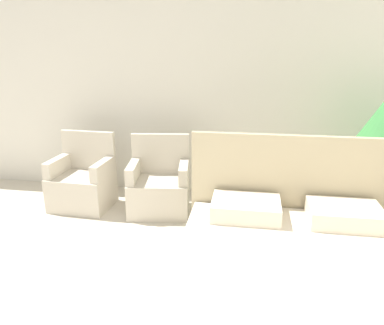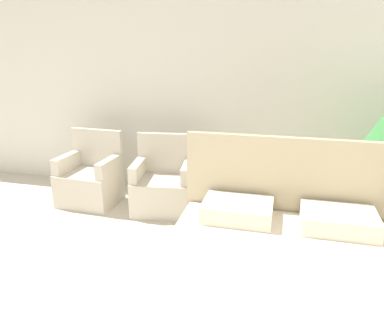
# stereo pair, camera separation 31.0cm
# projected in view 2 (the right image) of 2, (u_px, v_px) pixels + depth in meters

# --- Properties ---
(wall_back) EXTENTS (10.00, 0.06, 2.90)m
(wall_back) POSITION_uv_depth(u_px,v_px,m) (204.00, 83.00, 4.69)
(wall_back) COLOR silver
(wall_back) RESTS_ON ground_plane
(bed) EXTENTS (1.74, 2.25, 1.20)m
(bed) POSITION_uv_depth(u_px,v_px,m) (281.00, 316.00, 2.30)
(bed) COLOR #4C4238
(bed) RESTS_ON ground_plane
(armchair_near_window_left) EXTENTS (0.71, 0.59, 0.90)m
(armchair_near_window_left) POSITION_uv_depth(u_px,v_px,m) (90.00, 181.00, 4.66)
(armchair_near_window_left) COLOR beige
(armchair_near_window_left) RESTS_ON ground_plane
(armchair_near_window_right) EXTENTS (0.76, 0.65, 0.90)m
(armchair_near_window_right) POSITION_uv_depth(u_px,v_px,m) (163.00, 188.00, 4.43)
(armchair_near_window_right) COLOR beige
(armchair_near_window_right) RESTS_ON ground_plane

